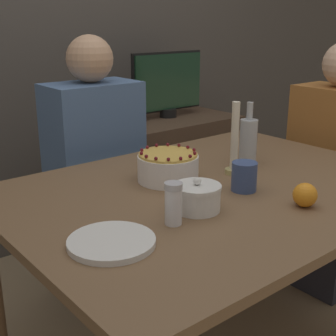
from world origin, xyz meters
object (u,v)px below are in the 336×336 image
Objects in this scene: sugar_bowl at (197,197)px; person_man_blue_shirt at (96,192)px; candle at (234,145)px; person_woman_floral at (332,185)px; sugar_shaker at (173,203)px; tv_monitor at (168,84)px; bottle at (248,140)px; cake at (168,167)px.

person_man_blue_shirt is (0.14, 0.82, -0.26)m from sugar_bowl.
person_woman_floral reaches higher than candle.
person_man_blue_shirt reaches higher than sugar_shaker.
person_woman_floral is 2.39× the size of tv_monitor.
person_woman_floral is at bearing 11.09° from sugar_bowl.
person_man_blue_shirt reaches higher than person_woman_floral.
person_woman_floral is at bearing -0.47° from bottle.
bottle is at bearing 23.22° from sugar_shaker.
person_man_blue_shirt is (-0.19, 0.65, -0.32)m from candle.
candle reaches higher than cake.
tv_monitor is (0.54, 1.03, 0.07)m from candle.
cake is at bearing 68.66° from sugar_bowl.
person_woman_floral is 1.09m from tv_monitor.
person_man_blue_shirt is at bearing -152.55° from tv_monitor.
tv_monitor is (0.98, 1.23, 0.11)m from sugar_shaker.
sugar_shaker is at bearing 101.47° from person_woman_floral.
person_woman_floral is (0.62, -0.01, -0.32)m from bottle.
bottle is 1.06m from tv_monitor.
bottle reaches higher than sugar_shaker.
candle reaches higher than sugar_shaker.
candle is 1.10× the size of bottle.
bottle is 0.75m from person_man_blue_shirt.
candle is 1.17m from tv_monitor.
candle reaches higher than bottle.
tv_monitor is (-0.22, 0.99, 0.41)m from person_woman_floral.
bottle reaches higher than sugar_bowl.
tv_monitor reaches higher than sugar_shaker.
sugar_bowl is 0.12m from sugar_shaker.
bottle is at bearing 25.14° from sugar_bowl.
person_woman_floral is (0.95, -0.61, -0.01)m from person_man_blue_shirt.
person_woman_floral is (1.21, 0.24, -0.29)m from sugar_shaker.
person_man_blue_shirt is (-0.33, 0.60, -0.31)m from bottle.
sugar_shaker reaches higher than sugar_bowl.
bottle is 0.70m from person_woman_floral.
tv_monitor reaches higher than bottle.
cake is 1.76× the size of sugar_shaker.
bottle is (0.13, 0.05, -0.01)m from candle.
cake is 1.03m from person_woman_floral.
person_woman_floral is (0.76, 0.05, -0.34)m from candle.
candle is at bearing 93.62° from person_woman_floral.
person_man_blue_shirt is 1.13m from person_woman_floral.
person_woman_floral is (0.99, -0.04, -0.28)m from cake.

